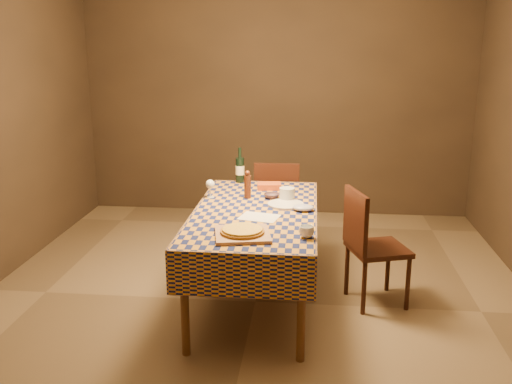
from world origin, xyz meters
TOP-DOWN VIEW (x-y plane):
  - room at (0.00, 0.00)m, footprint 5.00×5.10m
  - dining_table at (0.00, 0.00)m, footprint 0.94×1.84m
  - cutting_board at (-0.03, -0.60)m, footprint 0.42×0.42m
  - pizza at (-0.03, -0.60)m, footprint 0.37×0.37m
  - pepper_mill at (-0.10, 0.33)m, footprint 0.07×0.07m
  - bowl at (0.10, 0.35)m, footprint 0.17×0.17m
  - wine_glass at (-0.41, 0.32)m, footprint 0.08×0.08m
  - wine_bottle at (-0.23, 0.86)m, footprint 0.10×0.10m
  - deli_tub at (0.23, 0.30)m, footprint 0.13×0.13m
  - takeout_container at (0.06, 0.65)m, footprint 0.22×0.17m
  - white_plate at (0.23, 0.15)m, footprint 0.30×0.30m
  - tumbler at (0.40, -0.59)m, footprint 0.13×0.13m
  - flour_patch at (0.05, -0.18)m, footprint 0.32×0.27m
  - flour_bag at (0.37, 0.02)m, footprint 0.20×0.18m
  - chair_far at (0.10, 1.08)m, footprint 0.42×0.43m
  - chair_right at (0.88, 0.07)m, footprint 0.54×0.53m

SIDE VIEW (x-z plane):
  - chair_far at x=0.10m, z-range 0.06..0.99m
  - chair_right at x=0.88m, z-range 0.06..0.99m
  - dining_table at x=0.00m, z-range 0.31..1.08m
  - flour_patch at x=0.05m, z-range 0.77..0.77m
  - white_plate at x=0.23m, z-range 0.77..0.79m
  - cutting_board at x=-0.03m, z-range 0.77..0.79m
  - bowl at x=0.10m, z-range 0.77..0.81m
  - flour_bag at x=0.37m, z-range 0.77..0.82m
  - takeout_container at x=0.06m, z-range 0.77..0.82m
  - pizza at x=-0.03m, z-range 0.79..0.82m
  - tumbler at x=0.40m, z-range 0.77..0.85m
  - deli_tub at x=0.23m, z-range 0.77..0.87m
  - wine_glass at x=-0.41m, z-range 0.80..0.95m
  - pepper_mill at x=-0.10m, z-range 0.76..1.00m
  - wine_bottle at x=-0.23m, z-range 0.73..1.05m
  - room at x=0.00m, z-range 0.00..2.70m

